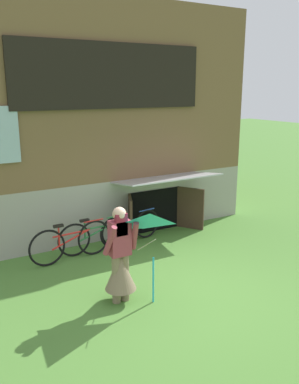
{
  "coord_description": "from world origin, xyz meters",
  "views": [
    {
      "loc": [
        -3.81,
        -5.24,
        3.47
      ],
      "look_at": [
        -0.01,
        1.32,
        1.51
      ],
      "focal_mm": 37.95,
      "sensor_mm": 36.0,
      "label": 1
    }
  ],
  "objects_px": {
    "bicycle_blue": "(130,227)",
    "bicycle_green": "(96,235)",
    "kite": "(150,238)",
    "person": "(120,263)",
    "bicycle_red": "(71,242)"
  },
  "relations": [
    {
      "from": "bicycle_blue",
      "to": "bicycle_green",
      "type": "relative_size",
      "value": 0.95
    },
    {
      "from": "bicycle_blue",
      "to": "bicycle_red",
      "type": "height_order",
      "value": "bicycle_red"
    },
    {
      "from": "bicycle_green",
      "to": "kite",
      "type": "bearing_deg",
      "value": -95.18
    },
    {
      "from": "bicycle_blue",
      "to": "person",
      "type": "bearing_deg",
      "value": -128.85
    },
    {
      "from": "person",
      "to": "bicycle_green",
      "type": "bearing_deg",
      "value": 87.6
    },
    {
      "from": "kite",
      "to": "bicycle_red",
      "type": "relative_size",
      "value": 0.84
    },
    {
      "from": "kite",
      "to": "bicycle_blue",
      "type": "bearing_deg",
      "value": 68.36
    },
    {
      "from": "bicycle_blue",
      "to": "bicycle_green",
      "type": "height_order",
      "value": "bicycle_green"
    },
    {
      "from": "person",
      "to": "bicycle_green",
      "type": "xyz_separation_m",
      "value": [
        0.47,
        2.18,
        -0.31
      ]
    },
    {
      "from": "kite",
      "to": "bicycle_blue",
      "type": "height_order",
      "value": "kite"
    },
    {
      "from": "bicycle_green",
      "to": "bicycle_red",
      "type": "bearing_deg",
      "value": -165.4
    },
    {
      "from": "bicycle_green",
      "to": "bicycle_red",
      "type": "distance_m",
      "value": 0.63
    },
    {
      "from": "bicycle_blue",
      "to": "bicycle_green",
      "type": "distance_m",
      "value": 0.91
    },
    {
      "from": "kite",
      "to": "person",
      "type": "bearing_deg",
      "value": 115.5
    },
    {
      "from": "person",
      "to": "kite",
      "type": "distance_m",
      "value": 0.82
    }
  ]
}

